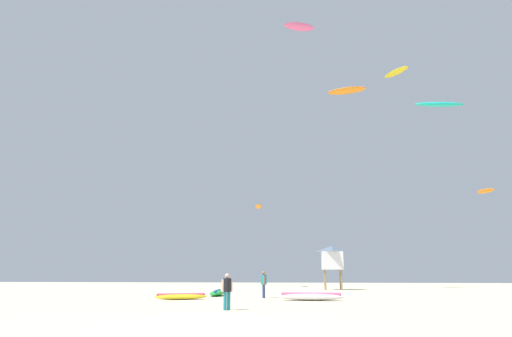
# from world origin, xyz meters

# --- Properties ---
(ground_plane) EXTENTS (120.00, 120.00, 0.00)m
(ground_plane) POSITION_xyz_m (0.00, 0.00, 0.00)
(ground_plane) COLOR beige
(person_foreground) EXTENTS (0.45, 0.35, 1.56)m
(person_foreground) POSITION_xyz_m (-0.16, 5.46, 0.91)
(person_foreground) COLOR teal
(person_foreground) RESTS_ON ground
(person_midground) EXTENTS (0.38, 0.55, 1.70)m
(person_midground) POSITION_xyz_m (0.62, 14.87, 0.99)
(person_midground) COLOR navy
(person_midground) RESTS_ON ground
(kite_grounded_near) EXTENTS (3.85, 1.30, 0.46)m
(kite_grounded_near) POSITION_xyz_m (3.62, 12.56, 0.22)
(kite_grounded_near) COLOR white
(kite_grounded_near) RESTS_ON ground
(kite_grounded_mid) EXTENTS (1.30, 3.61, 0.46)m
(kite_grounded_mid) POSITION_xyz_m (-2.93, 17.36, 0.20)
(kite_grounded_mid) COLOR green
(kite_grounded_mid) RESTS_ON ground
(kite_grounded_far) EXTENTS (3.29, 1.94, 0.39)m
(kite_grounded_far) POSITION_xyz_m (-4.25, 12.68, 0.18)
(kite_grounded_far) COLOR yellow
(kite_grounded_far) RESTS_ON ground
(lifeguard_tower) EXTENTS (2.30, 2.30, 4.15)m
(lifeguard_tower) POSITION_xyz_m (6.04, 29.41, 3.05)
(lifeguard_tower) COLOR #8C704C
(lifeguard_tower) RESTS_ON ground
(kite_aloft_1) EXTENTS (4.44, 2.15, 0.69)m
(kite_aloft_1) POSITION_xyz_m (8.67, 32.35, 21.81)
(kite_aloft_1) COLOR orange
(kite_aloft_2) EXTENTS (3.54, 1.99, 0.82)m
(kite_aloft_2) POSITION_xyz_m (3.44, 28.14, 27.71)
(kite_aloft_2) COLOR #E5598C
(kite_aloft_3) EXTENTS (4.55, 1.85, 0.84)m
(kite_aloft_3) POSITION_xyz_m (15.67, 23.43, 16.21)
(kite_aloft_3) COLOR #19B29E
(kite_aloft_4) EXTENTS (0.85, 2.83, 0.58)m
(kite_aloft_4) POSITION_xyz_m (-1.85, 36.52, 9.29)
(kite_aloft_4) COLOR orange
(kite_aloft_5) EXTENTS (3.27, 3.79, 0.61)m
(kite_aloft_5) POSITION_xyz_m (16.28, 40.55, 27.73)
(kite_aloft_5) COLOR yellow
(kite_aloft_6) EXTENTS (1.46, 2.12, 0.50)m
(kite_aloft_6) POSITION_xyz_m (21.92, 31.37, 9.71)
(kite_aloft_6) COLOR orange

